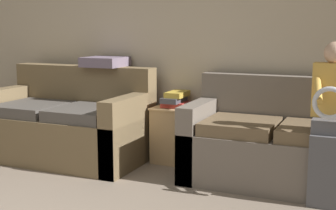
% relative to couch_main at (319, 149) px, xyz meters
% --- Properties ---
extents(wall_back, '(7.66, 0.06, 2.55)m').
position_rel_couch_main_xyz_m(wall_back, '(-1.63, 0.47, 0.94)').
color(wall_back, beige).
rests_on(wall_back, ground_plane).
extents(couch_main, '(2.27, 0.87, 0.92)m').
position_rel_couch_main_xyz_m(couch_main, '(0.00, 0.00, 0.00)').
color(couch_main, '#70665B').
rests_on(couch_main, ground_plane).
extents(couch_side, '(1.66, 0.91, 0.95)m').
position_rel_couch_main_xyz_m(couch_side, '(-2.50, -0.12, 0.01)').
color(couch_side, brown).
rests_on(couch_side, ground_plane).
extents(child_left_seated, '(0.31, 0.38, 1.25)m').
position_rel_couch_main_xyz_m(child_left_seated, '(0.10, -0.36, 0.35)').
color(child_left_seated, '#56565B').
rests_on(child_left_seated, ground_plane).
extents(side_shelf, '(0.43, 0.40, 0.56)m').
position_rel_couch_main_xyz_m(side_shelf, '(-1.42, 0.22, -0.04)').
color(side_shelf, tan).
rests_on(side_shelf, ground_plane).
extents(book_stack, '(0.24, 0.33, 0.16)m').
position_rel_couch_main_xyz_m(book_stack, '(-1.42, 0.22, 0.31)').
color(book_stack, '#BC3833').
rests_on(book_stack, side_shelf).
extents(throw_pillow, '(0.41, 0.41, 0.10)m').
position_rel_couch_main_xyz_m(throw_pillow, '(-2.22, 0.19, 0.66)').
color(throw_pillow, slate).
rests_on(throw_pillow, couch_side).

